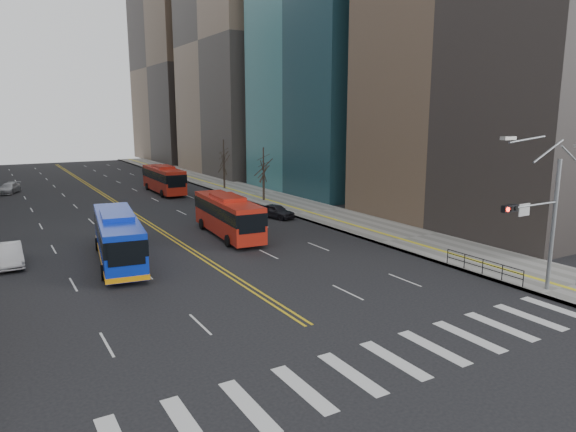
% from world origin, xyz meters
% --- Properties ---
extents(ground, '(220.00, 220.00, 0.00)m').
position_xyz_m(ground, '(0.00, 0.00, 0.00)').
color(ground, black).
extents(sidewalk_right, '(7.00, 130.00, 0.15)m').
position_xyz_m(sidewalk_right, '(17.50, 45.00, 0.07)').
color(sidewalk_right, gray).
rests_on(sidewalk_right, ground).
extents(crosswalk, '(26.70, 4.00, 0.01)m').
position_xyz_m(crosswalk, '(0.00, 0.00, 0.01)').
color(crosswalk, silver).
rests_on(crosswalk, ground).
extents(centerline, '(0.55, 100.00, 0.01)m').
position_xyz_m(centerline, '(0.00, 55.00, 0.01)').
color(centerline, gold).
rests_on(centerline, ground).
extents(office_towers, '(83.00, 134.00, 58.00)m').
position_xyz_m(office_towers, '(0.12, 68.51, 23.92)').
color(office_towers, gray).
rests_on(office_towers, ground).
extents(signal_mast, '(5.37, 0.37, 9.39)m').
position_xyz_m(signal_mast, '(13.77, 2.00, 4.86)').
color(signal_mast, gray).
rests_on(signal_mast, ground).
extents(pedestrian_railing, '(0.06, 6.06, 1.02)m').
position_xyz_m(pedestrian_railing, '(14.30, 6.00, 0.82)').
color(pedestrian_railing, black).
rests_on(pedestrian_railing, sidewalk_right).
extents(street_trees, '(35.20, 47.20, 7.60)m').
position_xyz_m(street_trees, '(-7.18, 34.55, 4.87)').
color(street_trees, '#2D211B').
rests_on(street_trees, ground).
extents(blue_bus, '(4.39, 12.81, 3.64)m').
position_xyz_m(blue_bus, '(-5.60, 21.74, 1.91)').
color(blue_bus, '#0C2CBD').
rests_on(blue_bus, ground).
extents(red_bus_near, '(3.60, 11.61, 3.62)m').
position_xyz_m(red_bus_near, '(4.56, 25.15, 2.01)').
color(red_bus_near, red).
rests_on(red_bus_near, ground).
extents(red_bus_far, '(3.18, 11.90, 3.74)m').
position_xyz_m(red_bus_far, '(7.48, 53.02, 2.08)').
color(red_bus_far, red).
rests_on(red_bus_far, ground).
extents(car_white, '(1.68, 4.78, 1.57)m').
position_xyz_m(car_white, '(-12.50, 24.69, 0.79)').
color(car_white, silver).
rests_on(car_white, ground).
extents(car_dark_mid, '(2.89, 4.57, 1.45)m').
position_xyz_m(car_dark_mid, '(12.12, 29.96, 0.72)').
color(car_dark_mid, black).
rests_on(car_dark_mid, ground).
extents(car_silver, '(3.65, 5.25, 1.41)m').
position_xyz_m(car_silver, '(-10.82, 63.30, 0.71)').
color(car_silver, '#A5A5AA').
rests_on(car_silver, ground).
extents(car_dark_far, '(2.23, 4.12, 1.10)m').
position_xyz_m(car_dark_far, '(12.29, 77.61, 0.55)').
color(car_dark_far, black).
rests_on(car_dark_far, ground).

